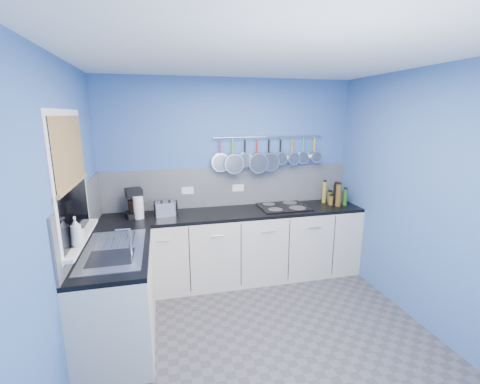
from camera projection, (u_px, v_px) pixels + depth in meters
name	position (u px, v px, depth m)	size (l,w,h in m)	color
floor	(264.00, 339.00, 3.10)	(3.20, 3.00, 0.02)	#47474C
ceiling	(269.00, 54.00, 2.52)	(3.20, 3.00, 0.02)	white
wall_back	(230.00, 179.00, 4.24)	(3.20, 0.02, 2.50)	#3D64A7
wall_front	(378.00, 311.00, 1.38)	(3.20, 0.02, 2.50)	#3D64A7
wall_left	(61.00, 226.00, 2.44)	(0.02, 3.00, 2.50)	#3D64A7
wall_right	(424.00, 200.00, 3.18)	(0.02, 3.00, 2.50)	#3D64A7
backsplash_back	(230.00, 187.00, 4.24)	(3.20, 0.02, 0.50)	gray
backsplash_left	(83.00, 215.00, 3.04)	(0.02, 1.80, 0.50)	gray
cabinet_run_back	(235.00, 247.00, 4.14)	(3.20, 0.60, 0.86)	beige
worktop_back	(235.00, 213.00, 4.03)	(3.20, 0.60, 0.04)	black
cabinet_run_left	(118.00, 298.00, 2.99)	(0.60, 1.20, 0.86)	beige
worktop_left	(114.00, 252.00, 2.88)	(0.60, 1.20, 0.04)	black
window_frame	(71.00, 179.00, 2.67)	(0.01, 1.00, 1.10)	white
window_glass	(72.00, 179.00, 2.67)	(0.01, 0.90, 1.00)	black
bamboo_blind	(69.00, 151.00, 2.62)	(0.01, 0.90, 0.55)	tan
window_sill	(81.00, 238.00, 2.79)	(0.10, 0.98, 0.03)	white
sink_unit	(114.00, 249.00, 2.88)	(0.50, 0.95, 0.01)	silver
mixer_tap	(130.00, 242.00, 2.71)	(0.12, 0.08, 0.26)	silver
socket_left	(188.00, 191.00, 4.11)	(0.15, 0.01, 0.09)	white
socket_right	(238.00, 188.00, 4.26)	(0.15, 0.01, 0.09)	white
pot_rail	(269.00, 137.00, 4.18)	(0.02, 0.02, 1.45)	silver
soap_bottle_a	(76.00, 232.00, 2.55)	(0.09, 0.09, 0.24)	white
soap_bottle_b	(78.00, 234.00, 2.60)	(0.08, 0.08, 0.17)	white
paper_towel	(138.00, 207.00, 3.73)	(0.11, 0.11, 0.26)	white
coffee_maker	(134.00, 203.00, 3.77)	(0.19, 0.21, 0.33)	black
toaster	(166.00, 209.00, 3.85)	(0.25, 0.14, 0.16)	silver
canister	(174.00, 209.00, 3.89)	(0.09, 0.09, 0.13)	silver
hob	(283.00, 206.00, 4.22)	(0.61, 0.54, 0.01)	black
pan_0	(220.00, 155.00, 4.07)	(0.23, 0.07, 0.42)	silver
pan_1	(233.00, 155.00, 4.11)	(0.25, 0.13, 0.44)	silver
pan_2	(245.00, 152.00, 4.14)	(0.18, 0.06, 0.37)	silver
pan_3	(257.00, 155.00, 4.18)	(0.26, 0.11, 0.45)	silver
pan_4	(269.00, 154.00, 4.22)	(0.24, 0.10, 0.43)	silver
pan_5	(281.00, 151.00, 4.24)	(0.17, 0.08, 0.36)	silver
pan_6	(292.00, 151.00, 4.28)	(0.17, 0.11, 0.36)	silver
pan_7	(303.00, 150.00, 4.32)	(0.17, 0.05, 0.36)	silver
pan_8	(314.00, 149.00, 4.35)	(0.15, 0.11, 0.34)	silver
condiment_0	(337.00, 198.00, 4.47)	(0.07, 0.07, 0.11)	black
condiment_1	(330.00, 197.00, 4.44)	(0.07, 0.07, 0.14)	#3F721E
condiment_2	(324.00, 192.00, 4.40)	(0.06, 0.06, 0.29)	olive
condiment_3	(340.00, 198.00, 4.37)	(0.05, 0.05, 0.15)	#8C5914
condiment_4	(336.00, 194.00, 4.34)	(0.07, 0.07, 0.27)	black
condiment_5	(331.00, 200.00, 4.31)	(0.07, 0.07, 0.12)	brown
condiment_6	(345.00, 197.00, 4.28)	(0.06, 0.06, 0.21)	#265919
condiment_7	(339.00, 195.00, 4.23)	(0.07, 0.07, 0.29)	brown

